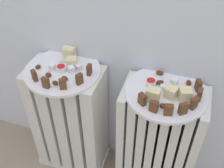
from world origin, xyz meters
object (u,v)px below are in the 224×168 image
object	(u,v)px
plate_left	(63,71)
plate_right	(166,92)
jam_bowl_right	(151,83)
jam_bowl_left	(61,68)
radiator_right	(157,144)
radiator_left	(70,121)
fork	(58,65)

from	to	relation	value
plate_left	plate_right	bearing A→B (deg)	0.00
jam_bowl_right	jam_bowl_left	bearing A→B (deg)	-176.93
radiator_right	jam_bowl_right	size ratio (longest dim) A/B	15.15
radiator_left	radiator_right	world-z (taller)	same
jam_bowl_left	fork	world-z (taller)	jam_bowl_left
plate_right	plate_left	bearing A→B (deg)	180.00
radiator_left	jam_bowl_left	distance (m)	0.31
plate_right	jam_bowl_right	size ratio (longest dim) A/B	7.77
jam_bowl_left	plate_right	bearing A→B (deg)	0.98
plate_left	fork	size ratio (longest dim) A/B	3.19
radiator_right	plate_left	size ratio (longest dim) A/B	1.95
radiator_right	jam_bowl_right	xyz separation A→B (m)	(-0.06, 0.01, 0.32)
radiator_left	jam_bowl_left	size ratio (longest dim) A/B	14.83
radiator_right	plate_right	size ratio (longest dim) A/B	1.95
fork	plate_left	bearing A→B (deg)	-30.16
plate_left	jam_bowl_right	xyz separation A→B (m)	(0.34, 0.01, 0.02)
radiator_right	jam_bowl_left	xyz separation A→B (m)	(-0.40, -0.01, 0.31)
plate_left	plate_right	size ratio (longest dim) A/B	1.00
radiator_right	jam_bowl_left	distance (m)	0.51
radiator_left	fork	size ratio (longest dim) A/B	6.22
plate_left	fork	xyz separation A→B (m)	(-0.03, 0.02, 0.01)
fork	radiator_right	bearing A→B (deg)	-2.18
fork	plate_right	bearing A→B (deg)	-2.18
jam_bowl_left	jam_bowl_right	size ratio (longest dim) A/B	1.02
jam_bowl_right	fork	distance (m)	0.37
jam_bowl_right	radiator_right	bearing A→B (deg)	-10.95
radiator_right	radiator_left	bearing A→B (deg)	-180.00
fork	jam_bowl_left	bearing A→B (deg)	-39.57
plate_left	fork	world-z (taller)	fork
radiator_right	plate_left	distance (m)	0.50
radiator_right	fork	bearing A→B (deg)	177.82
radiator_left	plate_right	xyz separation A→B (m)	(0.40, 0.00, 0.30)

